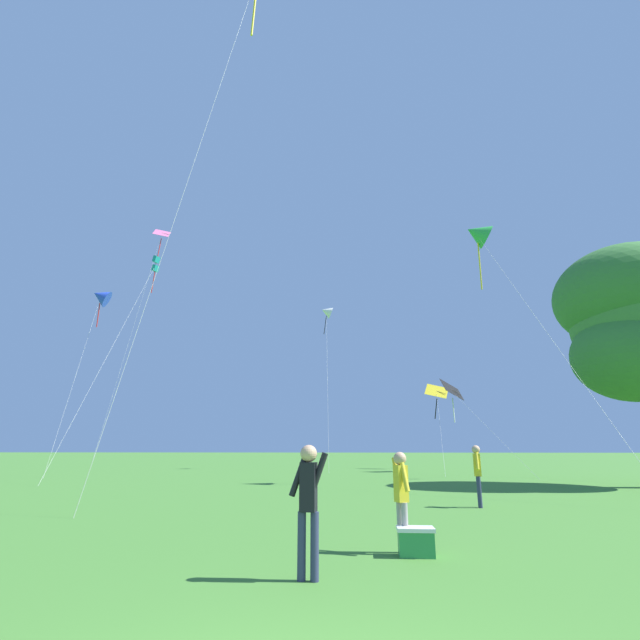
# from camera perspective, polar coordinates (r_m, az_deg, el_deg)

# --- Properties ---
(kite_pink_low) EXTENTS (2.12, 7.62, 25.65)m
(kite_pink_low) POSITION_cam_1_polar(r_m,az_deg,el_deg) (56.49, -18.63, 8.63)
(kite_pink_low) COLOR pink
(kite_pink_low) RESTS_ON ground_plane
(kite_blue_delta) EXTENTS (3.12, 8.13, 14.39)m
(kite_blue_delta) POSITION_cam_1_polar(r_m,az_deg,el_deg) (42.32, -24.72, 2.57)
(kite_blue_delta) COLOR blue
(kite_blue_delta) RESTS_ON ground_plane
(kite_yellow_diamond) EXTENTS (2.74, 12.24, 7.26)m
(kite_yellow_diamond) POSITION_cam_1_polar(r_m,az_deg,el_deg) (43.21, 13.75, -8.79)
(kite_yellow_diamond) COLOR yellow
(kite_yellow_diamond) RESTS_ON ground_plane
(kite_black_large) EXTENTS (3.76, 9.45, 6.89)m
(kite_black_large) POSITION_cam_1_polar(r_m,az_deg,el_deg) (38.10, 15.59, -8.59)
(kite_black_large) COLOR black
(kite_black_large) RESTS_ON ground_plane
(kite_green_small) EXTENTS (2.72, 10.70, 13.89)m
(kite_green_small) POSITION_cam_1_polar(r_m,az_deg,el_deg) (27.83, 18.26, 9.76)
(kite_green_small) COLOR green
(kite_green_small) RESTS_ON ground_plane
(kite_white_distant) EXTENTS (1.39, 7.95, 14.36)m
(kite_white_distant) POSITION_cam_1_polar(r_m,az_deg,el_deg) (43.33, 0.77, 1.01)
(kite_white_distant) COLOR white
(kite_white_distant) RESTS_ON ground_plane
(kite_teal_box) EXTENTS (0.97, 11.62, 16.01)m
(kite_teal_box) POSITION_cam_1_polar(r_m,az_deg,el_deg) (38.83, -19.10, 6.10)
(kite_teal_box) COLOR teal
(kite_teal_box) RESTS_ON ground_plane
(person_in_red_shirt) EXTENTS (0.56, 0.23, 1.73)m
(person_in_red_shirt) POSITION_cam_1_polar(r_m,az_deg,el_deg) (6.95, -1.39, -20.37)
(person_in_red_shirt) COLOR #2D3351
(person_in_red_shirt) RESTS_ON ground_plane
(person_near_tree) EXTENTS (0.24, 0.57, 1.77)m
(person_near_tree) POSITION_cam_1_polar(r_m,az_deg,el_deg) (15.68, 18.29, -16.60)
(person_near_tree) COLOR #2D3351
(person_near_tree) RESTS_ON ground_plane
(person_with_spool) EXTENTS (0.29, 0.51, 1.62)m
(person_with_spool) POSITION_cam_1_polar(r_m,az_deg,el_deg) (8.75, 9.67, -19.50)
(person_with_spool) COLOR gray
(person_with_spool) RESTS_ON ground_plane
(tree_left_oak) EXTENTS (6.86, 6.86, 11.55)m
(tree_left_oak) POSITION_cam_1_polar(r_m,az_deg,el_deg) (27.81, 33.32, -0.04)
(tree_left_oak) COLOR brown
(tree_left_oak) RESTS_ON ground_plane
(picnic_cooler) EXTENTS (0.60, 0.40, 0.44)m
(picnic_cooler) POSITION_cam_1_polar(r_m,az_deg,el_deg) (8.66, 11.39, -24.49)
(picnic_cooler) COLOR #2D8C47
(picnic_cooler) RESTS_ON ground_plane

